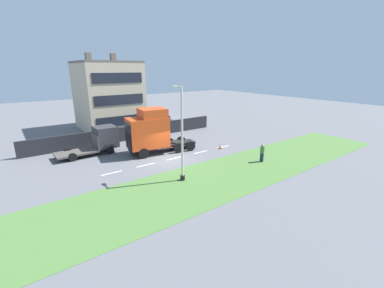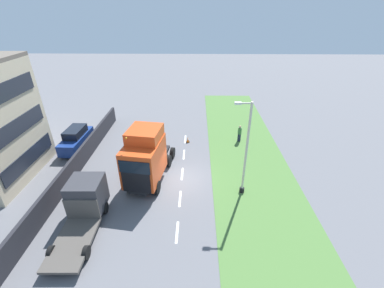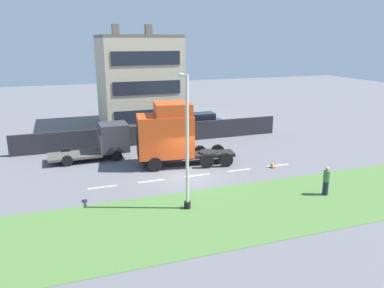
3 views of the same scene
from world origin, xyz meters
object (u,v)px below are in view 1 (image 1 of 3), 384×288
parked_car (159,124)px  traffic_cone_lead (220,146)px  lamp_post (182,140)px  lorry_cab (150,131)px  flatbed_truck (101,139)px  pedestrian (262,153)px

parked_car → traffic_cone_lead: parked_car is taller
parked_car → lamp_post: (-15.39, 6.58, 2.29)m
lorry_cab → flatbed_truck: lorry_cab is taller
parked_car → pedestrian: size_ratio=2.65×
flatbed_truck → lorry_cab: bearing=49.1°
lamp_post → parked_car: bearing=-23.1°
lamp_post → pedestrian: (-1.04, -8.42, -2.46)m
lorry_cab → parked_car: lorry_cab is taller
flatbed_truck → pedestrian: flatbed_truck is taller
parked_car → pedestrian: parked_car is taller
parked_car → traffic_cone_lead: size_ratio=8.10×
lorry_cab → traffic_cone_lead: lorry_cab is taller
lorry_cab → flatbed_truck: bearing=58.5°
lorry_cab → parked_car: size_ratio=1.58×
pedestrian → lamp_post: bearing=83.0°
parked_car → pedestrian: (-16.43, -1.84, -0.17)m
parked_car → lamp_post: lamp_post is taller
lorry_cab → flatbed_truck: (3.35, 4.03, -0.91)m
pedestrian → traffic_cone_lead: size_ratio=3.05×
lorry_cab → flatbed_truck: 5.32m
lorry_cab → lamp_post: 7.56m
lorry_cab → lamp_post: size_ratio=1.01×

